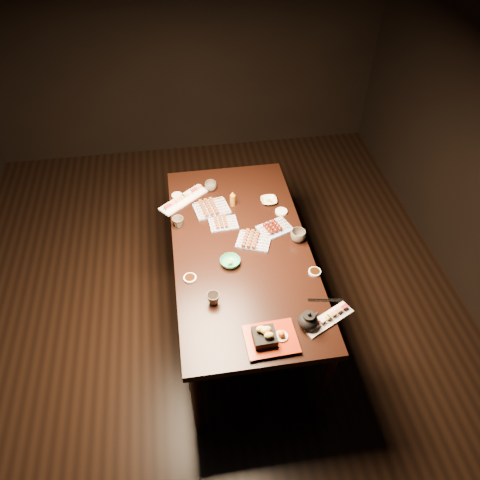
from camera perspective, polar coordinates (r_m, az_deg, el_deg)
name	(u,v)px	position (r m, az deg, el deg)	size (l,w,h in m)	color
ground	(214,329)	(3.61, -3.15, -10.84)	(5.00, 5.00, 0.00)	black
dining_table	(241,284)	(3.39, 0.13, -5.34)	(0.90, 1.80, 0.75)	black
sushi_platter_near	(328,318)	(2.77, 10.71, -9.33)	(0.33, 0.09, 0.04)	white
sushi_platter_far	(183,198)	(3.48, -6.91, 5.11)	(0.40, 0.11, 0.05)	white
yakitori_plate_center	(223,222)	(3.26, -2.05, 2.25)	(0.19, 0.14, 0.05)	#828EB6
yakitori_plate_right	(254,239)	(3.13, 1.67, 0.11)	(0.22, 0.16, 0.06)	#828EB6
yakitori_plate_left	(212,206)	(3.38, -3.49, 4.11)	(0.24, 0.18, 0.06)	#828EB6
tsukune_plate	(275,226)	(3.23, 4.27, 1.67)	(0.22, 0.16, 0.06)	#828EB6
edamame_bowl_green	(230,262)	(3.00, -1.20, -2.69)	(0.13, 0.13, 0.04)	#2F8F63
edamame_bowl_cream	(269,201)	(3.46, 3.53, 4.80)	(0.12, 0.12, 0.03)	beige
tempura_tray	(271,335)	(2.62, 3.84, -11.52)	(0.29, 0.23, 0.11)	black
teacup_near_left	(213,299)	(2.79, -3.28, -7.15)	(0.08, 0.08, 0.07)	#4A4239
teacup_mid_right	(298,236)	(3.16, 7.09, 0.52)	(0.10, 0.10, 0.08)	#4A4239
teacup_far_left	(178,222)	(3.27, -7.56, 2.18)	(0.08, 0.08, 0.07)	#4A4239
teacup_far_right	(211,186)	(3.56, -3.60, 6.57)	(0.09, 0.09, 0.07)	#4A4239
teapot	(308,320)	(2.69, 8.32, -9.57)	(0.14, 0.14, 0.12)	black
condiment_bottle	(233,199)	(3.40, -0.90, 5.08)	(0.04, 0.04, 0.12)	brown
sauce_dish_west	(190,278)	(2.94, -6.12, -4.64)	(0.08, 0.08, 0.01)	white
sauce_dish_east	(281,212)	(3.38, 5.05, 3.47)	(0.09, 0.09, 0.02)	white
sauce_dish_se	(315,272)	(2.99, 9.09, -3.85)	(0.08, 0.08, 0.01)	white
sauce_dish_nw	(177,196)	(3.54, -7.68, 5.39)	(0.08, 0.08, 0.01)	white
chopsticks_near	(281,344)	(2.65, 4.98, -12.46)	(0.20, 0.02, 0.01)	black
chopsticks_se	(326,300)	(2.86, 10.42, -7.21)	(0.22, 0.02, 0.01)	black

